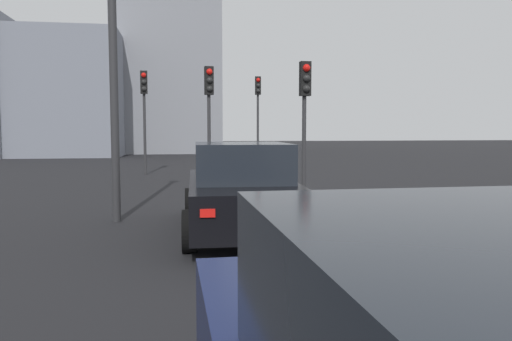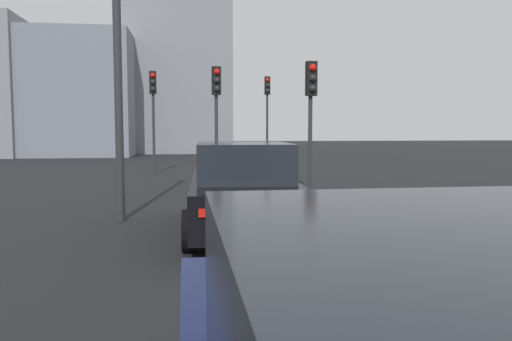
{
  "view_description": "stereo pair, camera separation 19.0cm",
  "coord_description": "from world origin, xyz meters",
  "px_view_note": "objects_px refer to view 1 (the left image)",
  "views": [
    {
      "loc": [
        1.5,
        1.17,
        1.82
      ],
      "look_at": [
        8.7,
        0.06,
        1.22
      ],
      "focal_mm": 35.08,
      "sensor_mm": 36.0,
      "label": 1
    },
    {
      "loc": [
        1.47,
        0.98,
        1.82
      ],
      "look_at": [
        8.7,
        0.06,
        1.22
      ],
      "focal_mm": 35.08,
      "sensor_mm": 36.0,
      "label": 2
    }
  ],
  "objects_px": {
    "traffic_light_near_left": "(209,100)",
    "street_lamp_kerbside": "(112,24)",
    "car_black_lead": "(241,190)",
    "traffic_light_far_left": "(144,100)",
    "traffic_light_far_right": "(305,100)",
    "traffic_light_near_right": "(258,102)"
  },
  "relations": [
    {
      "from": "traffic_light_near_left",
      "to": "traffic_light_far_left",
      "type": "xyz_separation_m",
      "value": [
        4.24,
        2.32,
        0.21
      ]
    },
    {
      "from": "traffic_light_far_left",
      "to": "traffic_light_far_right",
      "type": "bearing_deg",
      "value": 28.4
    },
    {
      "from": "traffic_light_near_right",
      "to": "traffic_light_far_right",
      "type": "bearing_deg",
      "value": -0.24
    },
    {
      "from": "traffic_light_near_left",
      "to": "traffic_light_near_right",
      "type": "bearing_deg",
      "value": 155.29
    },
    {
      "from": "traffic_light_near_left",
      "to": "traffic_light_near_right",
      "type": "xyz_separation_m",
      "value": [
        8.74,
        -2.97,
        0.43
      ]
    },
    {
      "from": "car_black_lead",
      "to": "street_lamp_kerbside",
      "type": "height_order",
      "value": "street_lamp_kerbside"
    },
    {
      "from": "car_black_lead",
      "to": "traffic_light_far_right",
      "type": "xyz_separation_m",
      "value": [
        4.36,
        -2.26,
        1.84
      ]
    },
    {
      "from": "traffic_light_near_right",
      "to": "street_lamp_kerbside",
      "type": "height_order",
      "value": "street_lamp_kerbside"
    },
    {
      "from": "traffic_light_near_right",
      "to": "street_lamp_kerbside",
      "type": "distance_m",
      "value": 15.77
    },
    {
      "from": "traffic_light_far_left",
      "to": "street_lamp_kerbside",
      "type": "height_order",
      "value": "street_lamp_kerbside"
    },
    {
      "from": "traffic_light_far_right",
      "to": "street_lamp_kerbside",
      "type": "distance_m",
      "value": 5.55
    },
    {
      "from": "traffic_light_near_right",
      "to": "street_lamp_kerbside",
      "type": "xyz_separation_m",
      "value": [
        -14.88,
        5.18,
        0.65
      ]
    },
    {
      "from": "traffic_light_far_right",
      "to": "traffic_light_far_left",
      "type": "bearing_deg",
      "value": -151.24
    },
    {
      "from": "car_black_lead",
      "to": "traffic_light_far_left",
      "type": "relative_size",
      "value": 1.09
    },
    {
      "from": "traffic_light_near_left",
      "to": "traffic_light_far_right",
      "type": "distance_m",
      "value": 3.99
    },
    {
      "from": "traffic_light_near_right",
      "to": "traffic_light_far_right",
      "type": "distance_m",
      "value": 11.99
    },
    {
      "from": "street_lamp_kerbside",
      "to": "traffic_light_near_right",
      "type": "bearing_deg",
      "value": -19.19
    },
    {
      "from": "traffic_light_near_left",
      "to": "street_lamp_kerbside",
      "type": "xyz_separation_m",
      "value": [
        -6.14,
        2.21,
        1.08
      ]
    },
    {
      "from": "traffic_light_far_left",
      "to": "traffic_light_far_right",
      "type": "height_order",
      "value": "traffic_light_far_left"
    },
    {
      "from": "car_black_lead",
      "to": "traffic_light_near_left",
      "type": "distance_m",
      "value": 7.85
    },
    {
      "from": "traffic_light_near_left",
      "to": "car_black_lead",
      "type": "bearing_deg",
      "value": -5.31
    },
    {
      "from": "car_black_lead",
      "to": "traffic_light_near_left",
      "type": "height_order",
      "value": "traffic_light_near_left"
    }
  ]
}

